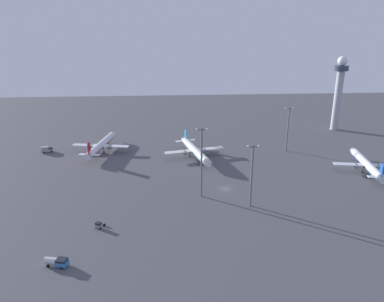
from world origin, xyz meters
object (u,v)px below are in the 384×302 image
Objects in this scene: control_tower at (339,89)px; pushback_tug at (99,225)px; fuel_truck at (57,262)px; apron_light_west at (202,158)px; airplane_far_stand at (367,164)px; airplane_mid_apron at (101,145)px; airplane_near_gate at (195,150)px; apron_light_east at (252,171)px; catering_truck at (47,149)px; apron_light_central at (288,126)px.

control_tower reaches higher than pushback_tug.
apron_light_west is (42.05, 39.05, 13.74)m from fuel_truck.
airplane_far_stand is 10.15× the size of pushback_tug.
airplane_mid_apron is (-136.30, -33.03, -21.63)m from control_tower.
airplane_near_gate is 92.72m from fuel_truck.
apron_light_west reaches higher than apron_light_east.
airplane_mid_apron is 6.06× the size of catering_truck.
airplane_near_gate is 74.97m from catering_truck.
apron_light_west is at bearing 151.62° from apron_light_east.
apron_light_west reaches higher than catering_truck.
airplane_far_stand is 1.59× the size of apron_light_central.
airplane_near_gate is 10.45× the size of pushback_tug.
apron_light_east is at bearing 131.30° from fuel_truck.
airplane_near_gate is at bearing 60.79° from catering_truck.
airplane_mid_apron is at bearing 67.88° from catering_truck.
airplane_mid_apron is 75.77m from pushback_tug.
catering_truck is 99.81m from fuel_truck.
apron_light_west reaches higher than pushback_tug.
apron_light_west is (45.58, -54.57, 11.50)m from airplane_mid_apron.
airplane_far_stand is at bearing -49.20° from apron_light_central.
apron_light_central is (47.19, 6.12, 9.48)m from airplane_near_gate.
fuel_truck is (3.53, -93.62, -2.24)m from airplane_mid_apron.
apron_light_east reaches higher than airplane_near_gate.
apron_light_east is at bearing -136.24° from pushback_tug.
airplane_far_stand is at bearing 56.59° from catering_truck.
apron_light_central is (-42.57, -38.41, -12.11)m from control_tower.
airplane_near_gate is 48.52m from apron_light_central.
airplane_far_stand is 1.36× the size of apron_light_west.
apron_light_east reaches higher than pushback_tug.
catering_truck is at bearing -169.03° from control_tower.
fuel_truck is (-132.77, -126.64, -23.88)m from control_tower.
pushback_tug is at bearing 171.58° from fuel_truck.
airplane_mid_apron is at bearing 134.36° from apron_light_east.
pushback_tug is at bearing -149.37° from apron_light_west.
airplane_mid_apron is 27.40m from catering_truck.
fuel_truck is at bearing -135.63° from apron_light_central.
apron_light_east is at bearing -28.38° from apron_light_west.
control_tower is at bearing 52.43° from apron_light_east.
apron_light_central is at bearing 173.81° from airplane_near_gate.
pushback_tug is 42.26m from apron_light_west.
airplane_far_stand is at bearing -103.60° from control_tower.
pushback_tug is (38.57, -76.20, -0.51)m from catering_truck.
catering_truck is at bearing 175.56° from airplane_far_stand.
control_tower is 1.66× the size of apron_light_west.
control_tower is 12.36× the size of pushback_tug.
airplane_near_gate is at bearing 166.41° from fuel_truck.
control_tower reaches higher than airplane_mid_apron.
apron_light_east reaches higher than airplane_far_stand.
fuel_truck is 59.01m from apron_light_west.
apron_light_east is at bearing -144.50° from airplane_far_stand.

